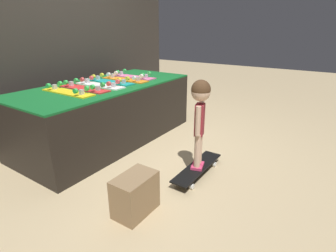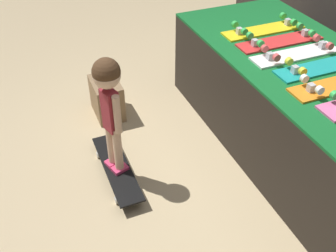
# 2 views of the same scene
# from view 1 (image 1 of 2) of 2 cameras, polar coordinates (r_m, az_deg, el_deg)

# --- Properties ---
(ground_plane) EXTENTS (16.00, 16.00, 0.00)m
(ground_plane) POSITION_cam_1_polar(r_m,az_deg,el_deg) (3.25, -4.69, -5.22)
(ground_plane) COLOR tan
(back_wall) EXTENTS (4.72, 0.10, 2.70)m
(back_wall) POSITION_cam_1_polar(r_m,az_deg,el_deg) (4.06, -23.46, 18.15)
(back_wall) COLOR #332D28
(back_wall) RESTS_ON ground_plane
(display_rack) EXTENTS (2.33, 1.04, 0.75)m
(display_rack) POSITION_cam_1_polar(r_m,az_deg,el_deg) (3.51, -12.96, 2.88)
(display_rack) COLOR black
(display_rack) RESTS_ON ground_plane
(skateboard_yellow_on_rack) EXTENTS (0.18, 0.69, 0.09)m
(skateboard_yellow_on_rack) POSITION_cam_1_polar(r_m,az_deg,el_deg) (3.06, -20.98, 7.07)
(skateboard_yellow_on_rack) COLOR yellow
(skateboard_yellow_on_rack) RESTS_ON display_rack
(skateboard_red_on_rack) EXTENTS (0.18, 0.69, 0.09)m
(skateboard_red_on_rack) POSITION_cam_1_polar(r_m,az_deg,el_deg) (3.19, -17.77, 7.97)
(skateboard_red_on_rack) COLOR red
(skateboard_red_on_rack) RESTS_ON display_rack
(skateboard_white_on_rack) EXTENTS (0.18, 0.69, 0.09)m
(skateboard_white_on_rack) POSITION_cam_1_polar(r_m,az_deg,el_deg) (3.32, -14.60, 8.75)
(skateboard_white_on_rack) COLOR white
(skateboard_white_on_rack) RESTS_ON display_rack
(skateboard_teal_on_rack) EXTENTS (0.18, 0.69, 0.09)m
(skateboard_teal_on_rack) POSITION_cam_1_polar(r_m,az_deg,el_deg) (3.50, -12.43, 9.53)
(skateboard_teal_on_rack) COLOR teal
(skateboard_teal_on_rack) RESTS_ON display_rack
(skateboard_orange_on_rack) EXTENTS (0.18, 0.69, 0.09)m
(skateboard_orange_on_rack) POSITION_cam_1_polar(r_m,az_deg,el_deg) (3.63, -9.37, 10.11)
(skateboard_orange_on_rack) COLOR orange
(skateboard_orange_on_rack) RESTS_ON display_rack
(skateboard_pink_on_rack) EXTENTS (0.18, 0.69, 0.09)m
(skateboard_pink_on_rack) POSITION_cam_1_polar(r_m,az_deg,el_deg) (3.82, -7.58, 10.73)
(skateboard_pink_on_rack) COLOR pink
(skateboard_pink_on_rack) RESTS_ON display_rack
(skateboard_on_floor) EXTENTS (0.77, 0.18, 0.09)m
(skateboard_on_floor) POSITION_cam_1_polar(r_m,az_deg,el_deg) (2.71, 6.42, -9.11)
(skateboard_on_floor) COLOR black
(skateboard_on_floor) RESTS_ON ground_plane
(child) EXTENTS (0.21, 0.18, 0.89)m
(child) POSITION_cam_1_polar(r_m,az_deg,el_deg) (2.46, 7.01, 3.88)
(child) COLOR #E03D6B
(child) RESTS_ON skateboard_on_floor
(storage_box) EXTENTS (0.36, 0.23, 0.33)m
(storage_box) POSITION_cam_1_polar(r_m,az_deg,el_deg) (2.18, -7.17, -14.56)
(storage_box) COLOR #8E704C
(storage_box) RESTS_ON ground_plane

